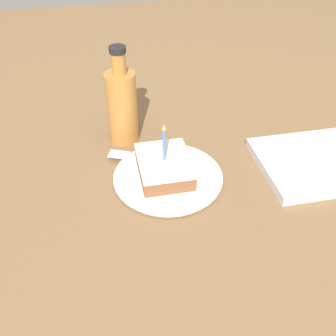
{
  "coord_description": "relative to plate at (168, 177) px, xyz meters",
  "views": [
    {
      "loc": [
        0.15,
        0.57,
        0.52
      ],
      "look_at": [
        0.03,
        -0.02,
        0.03
      ],
      "focal_mm": 42.0,
      "sensor_mm": 36.0,
      "label": 1
    }
  ],
  "objects": [
    {
      "name": "bottle",
      "position": [
        0.07,
        -0.16,
        0.08
      ],
      "size": [
        0.07,
        0.07,
        0.22
      ],
      "color": "#B27233",
      "rests_on": "ground_plane"
    },
    {
      "name": "fork",
      "position": [
        0.04,
        -0.06,
        0.01
      ],
      "size": [
        0.17,
        0.09,
        0.0
      ],
      "color": "#B2B2B7",
      "rests_on": "plate"
    },
    {
      "name": "cake_slice",
      "position": [
        0.01,
        -0.01,
        0.02
      ],
      "size": [
        0.1,
        0.13,
        0.12
      ],
      "color": "brown",
      "rests_on": "plate"
    },
    {
      "name": "ground_plane",
      "position": [
        -0.03,
        0.02,
        -0.03
      ],
      "size": [
        2.4,
        2.4,
        0.04
      ],
      "color": "brown",
      "rests_on": "ground"
    },
    {
      "name": "plate",
      "position": [
        0.0,
        0.0,
        0.0
      ],
      "size": [
        0.22,
        0.22,
        0.01
      ],
      "color": "white",
      "rests_on": "ground_plane"
    },
    {
      "name": "marble_board",
      "position": [
        -0.32,
        0.01,
        0.0
      ],
      "size": [
        0.24,
        0.2,
        0.02
      ],
      "color": "silver",
      "rests_on": "ground_plane"
    }
  ]
}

